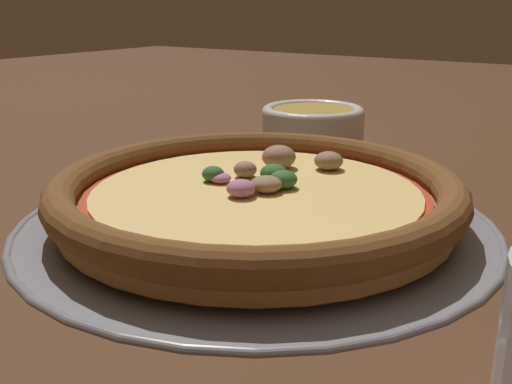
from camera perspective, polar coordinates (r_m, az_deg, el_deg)
ground_plane at (r=0.50m, az=-0.00°, el=-3.03°), size 3.00×3.00×0.00m
pizza_tray at (r=0.49m, az=-0.00°, el=-2.68°), size 0.39×0.39×0.01m
pizza at (r=0.49m, az=0.03°, el=-0.16°), size 0.34×0.34×0.04m
bowl_near at (r=0.76m, az=5.41°, el=6.44°), size 0.13×0.13×0.05m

